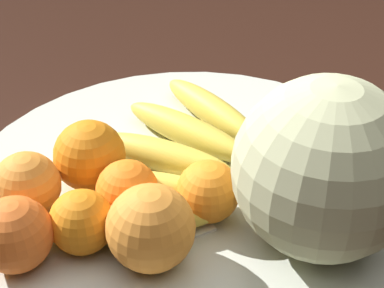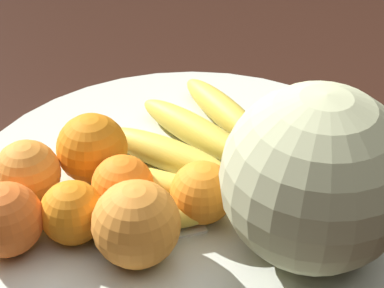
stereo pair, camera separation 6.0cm
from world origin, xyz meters
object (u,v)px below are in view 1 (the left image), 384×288
at_px(banana_bunch, 172,155).
at_px(orange_top_small, 14,235).
at_px(orange_front_right, 82,222).
at_px(produce_tag, 177,204).
at_px(orange_side_extra, 208,192).
at_px(orange_front_left, 151,228).
at_px(fruit_bowl, 192,191).
at_px(melon, 325,168).
at_px(orange_mid_center, 27,185).
at_px(kitchen_table, 185,241).
at_px(orange_back_right, 90,156).
at_px(orange_back_left, 127,191).

height_order(banana_bunch, orange_top_small, orange_top_small).
height_order(orange_front_right, produce_tag, orange_front_right).
bearing_deg(produce_tag, orange_side_extra, 36.19).
xyz_separation_m(orange_front_left, produce_tag, (-0.01, 0.07, -0.04)).
bearing_deg(fruit_bowl, melon, -7.65).
distance_m(banana_bunch, orange_mid_center, 0.15).
bearing_deg(fruit_bowl, orange_front_left, -81.48).
bearing_deg(orange_side_extra, banana_bunch, 142.52).
bearing_deg(banana_bunch, kitchen_table, -135.52).
relative_size(banana_bunch, orange_back_right, 4.34).
distance_m(melon, orange_side_extra, 0.11).
bearing_deg(melon, fruit_bowl, 172.35).
bearing_deg(orange_front_left, orange_back_left, 139.44).
xyz_separation_m(orange_front_right, orange_mid_center, (-0.07, 0.02, 0.00)).
bearing_deg(orange_front_right, banana_bunch, 83.88).
bearing_deg(kitchen_table, melon, -15.64).
bearing_deg(melon, orange_back_left, -163.76).
xyz_separation_m(orange_front_left, orange_front_right, (-0.06, -0.01, -0.01)).
xyz_separation_m(orange_mid_center, orange_back_right, (0.03, 0.06, 0.00)).
bearing_deg(melon, orange_mid_center, -161.13).
distance_m(orange_front_left, orange_back_right, 0.12).
bearing_deg(produce_tag, fruit_bowl, 129.25).
xyz_separation_m(melon, banana_bunch, (-0.16, 0.03, -0.06)).
xyz_separation_m(kitchen_table, orange_back_left, (-0.01, -0.09, 0.14)).
relative_size(kitchen_table, produce_tag, 13.69).
distance_m(orange_back_right, orange_side_extra, 0.12).
relative_size(orange_back_left, orange_back_right, 0.83).
distance_m(orange_mid_center, orange_side_extra, 0.17).
distance_m(banana_bunch, orange_front_left, 0.13).
bearing_deg(orange_front_left, orange_top_small, -151.95).
bearing_deg(orange_front_right, orange_back_left, 76.45).
relative_size(orange_back_right, orange_top_small, 1.07).
xyz_separation_m(melon, orange_mid_center, (-0.25, -0.09, -0.05)).
relative_size(banana_bunch, produce_tag, 3.16).
bearing_deg(produce_tag, orange_top_small, -87.14).
bearing_deg(orange_back_left, orange_back_right, 157.80).
bearing_deg(produce_tag, melon, 43.60).
relative_size(kitchen_table, banana_bunch, 4.34).
xyz_separation_m(orange_front_left, orange_mid_center, (-0.13, 0.00, -0.01)).
relative_size(banana_bunch, orange_top_small, 4.66).
height_order(orange_front_left, orange_back_right, orange_front_left).
bearing_deg(produce_tag, orange_mid_center, -113.02).
distance_m(fruit_bowl, orange_side_extra, 0.06).
height_order(melon, orange_back_right, melon).
distance_m(banana_bunch, orange_back_right, 0.08).
distance_m(orange_mid_center, orange_back_right, 0.07).
relative_size(orange_back_left, orange_side_extra, 0.99).
relative_size(banana_bunch, orange_side_extra, 5.20).
xyz_separation_m(orange_back_left, orange_back_right, (-0.06, 0.02, 0.01)).
bearing_deg(fruit_bowl, orange_side_extra, -45.21).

